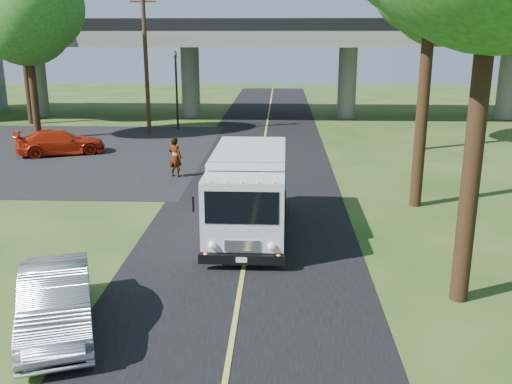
# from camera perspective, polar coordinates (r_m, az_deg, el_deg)

# --- Properties ---
(ground) EXTENTS (120.00, 120.00, 0.00)m
(ground) POSITION_cam_1_polar(r_m,az_deg,el_deg) (13.87, -1.98, -12.03)
(ground) COLOR #2A4819
(ground) RESTS_ON ground
(road) EXTENTS (7.00, 90.00, 0.02)m
(road) POSITION_cam_1_polar(r_m,az_deg,el_deg) (23.16, -0.06, -0.39)
(road) COLOR black
(road) RESTS_ON ground
(parking_lot) EXTENTS (16.00, 18.00, 0.01)m
(parking_lot) POSITION_cam_1_polar(r_m,az_deg,el_deg) (33.16, -18.80, 3.72)
(parking_lot) COLOR black
(parking_lot) RESTS_ON ground
(lane_line) EXTENTS (0.12, 90.00, 0.01)m
(lane_line) POSITION_cam_1_polar(r_m,az_deg,el_deg) (23.16, -0.06, -0.34)
(lane_line) COLOR gold
(lane_line) RESTS_ON road
(overpass) EXTENTS (54.00, 10.00, 7.30)m
(overpass) POSITION_cam_1_polar(r_m,az_deg,el_deg) (44.27, 1.26, 13.33)
(overpass) COLOR slate
(overpass) RESTS_ON ground
(traffic_signal) EXTENTS (0.18, 0.22, 5.20)m
(traffic_signal) POSITION_cam_1_polar(r_m,az_deg,el_deg) (38.99, -7.97, 10.85)
(traffic_signal) COLOR black
(traffic_signal) RESTS_ON ground
(utility_pole) EXTENTS (1.60, 0.26, 9.00)m
(utility_pole) POSITION_cam_1_polar(r_m,az_deg,el_deg) (37.25, -10.94, 12.65)
(utility_pole) COLOR #472D19
(utility_pole) RESTS_ON ground
(tree_left_lot) EXTENTS (5.60, 5.50, 10.50)m
(tree_left_lot) POSITION_cam_1_polar(r_m,az_deg,el_deg) (37.16, -21.94, 16.93)
(tree_left_lot) COLOR #382314
(tree_left_lot) RESTS_ON ground
(tree_left_far) EXTENTS (5.26, 5.16, 9.89)m
(tree_left_far) POSITION_cam_1_polar(r_m,az_deg,el_deg) (43.85, -22.33, 15.96)
(tree_left_far) COLOR #382314
(tree_left_far) RESTS_ON ground
(step_van) EXTENTS (2.42, 6.48, 2.71)m
(step_van) POSITION_cam_1_polar(r_m,az_deg,el_deg) (18.52, -0.73, 0.15)
(step_van) COLOR silver
(step_van) RESTS_ON ground
(red_sedan) EXTENTS (4.99, 3.50, 1.34)m
(red_sedan) POSITION_cam_1_polar(r_m,az_deg,el_deg) (32.69, -18.95, 4.73)
(red_sedan) COLOR #B6230B
(red_sedan) RESTS_ON ground
(silver_sedan) EXTENTS (2.84, 4.50, 1.40)m
(silver_sedan) POSITION_cam_1_polar(r_m,az_deg,el_deg) (13.60, -19.37, -10.28)
(silver_sedan) COLOR #92949A
(silver_sedan) RESTS_ON ground
(pedestrian) EXTENTS (0.79, 0.67, 1.84)m
(pedestrian) POSITION_cam_1_polar(r_m,az_deg,el_deg) (26.28, -8.08, 3.46)
(pedestrian) COLOR gray
(pedestrian) RESTS_ON ground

